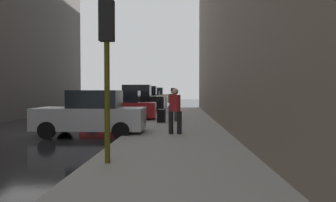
% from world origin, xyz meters
% --- Properties ---
extents(ground_plane, '(120.00, 120.00, 0.00)m').
position_xyz_m(ground_plane, '(0.00, 0.00, 0.00)').
color(ground_plane, black).
extents(sidewalk, '(4.00, 40.00, 0.15)m').
position_xyz_m(sidewalk, '(6.00, 0.00, 0.07)').
color(sidewalk, gray).
rests_on(sidewalk, ground_plane).
extents(parked_silver_sedan, '(4.21, 2.08, 1.79)m').
position_xyz_m(parked_silver_sedan, '(2.65, -0.22, 0.85)').
color(parked_silver_sedan, '#B7BABF').
rests_on(parked_silver_sedan, ground_plane).
extents(parked_red_hatchback, '(4.24, 2.14, 1.79)m').
position_xyz_m(parked_red_hatchback, '(2.65, 5.89, 0.85)').
color(parked_red_hatchback, '#B2191E').
rests_on(parked_red_hatchback, ground_plane).
extents(parked_black_suv, '(4.60, 2.06, 2.25)m').
position_xyz_m(parked_black_suv, '(2.65, 12.05, 1.03)').
color(parked_black_suv, black).
rests_on(parked_black_suv, ground_plane).
extents(parked_white_van, '(4.61, 2.08, 2.25)m').
position_xyz_m(parked_white_van, '(2.65, 18.11, 1.03)').
color(parked_white_van, silver).
rests_on(parked_white_van, ground_plane).
extents(parked_blue_sedan, '(4.25, 2.15, 1.79)m').
position_xyz_m(parked_blue_sedan, '(2.65, 23.73, 0.85)').
color(parked_blue_sedan, navy).
rests_on(parked_blue_sedan, ground_plane).
extents(parked_bronze_suv, '(4.60, 2.07, 2.25)m').
position_xyz_m(parked_bronze_suv, '(2.65, 29.72, 1.03)').
color(parked_bronze_suv, brown).
rests_on(parked_bronze_suv, ground_plane).
extents(fire_hydrant, '(0.42, 0.22, 0.70)m').
position_xyz_m(fire_hydrant, '(4.45, 7.87, 0.50)').
color(fire_hydrant, red).
rests_on(fire_hydrant, sidewalk).
extents(traffic_light, '(0.32, 0.32, 3.60)m').
position_xyz_m(traffic_light, '(4.50, -5.69, 2.76)').
color(traffic_light, '#514C0F').
rests_on(traffic_light, sidewalk).
extents(pedestrian_with_beanie, '(0.53, 0.48, 1.78)m').
position_xyz_m(pedestrian_with_beanie, '(5.73, 4.55, 1.14)').
color(pedestrian_with_beanie, '#333338').
rests_on(pedestrian_with_beanie, sidewalk).
extents(pedestrian_in_red_jacket, '(0.52, 0.46, 1.71)m').
position_xyz_m(pedestrian_in_red_jacket, '(5.93, -0.66, 1.10)').
color(pedestrian_in_red_jacket, black).
rests_on(pedestrian_in_red_jacket, sidewalk).
extents(rolling_suitcase, '(0.42, 0.60, 1.04)m').
position_xyz_m(rolling_suitcase, '(5.15, 3.93, 0.49)').
color(rolling_suitcase, black).
rests_on(rolling_suitcase, sidewalk).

